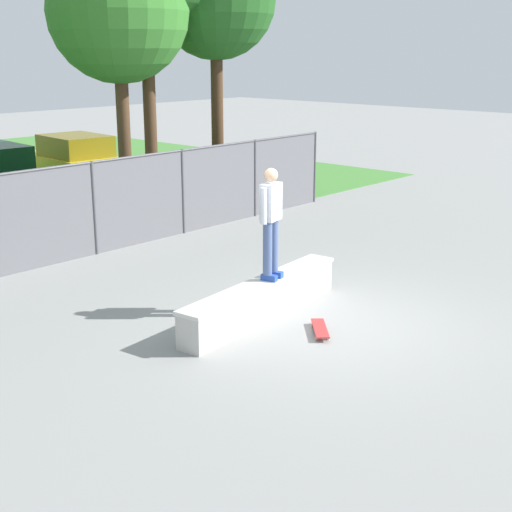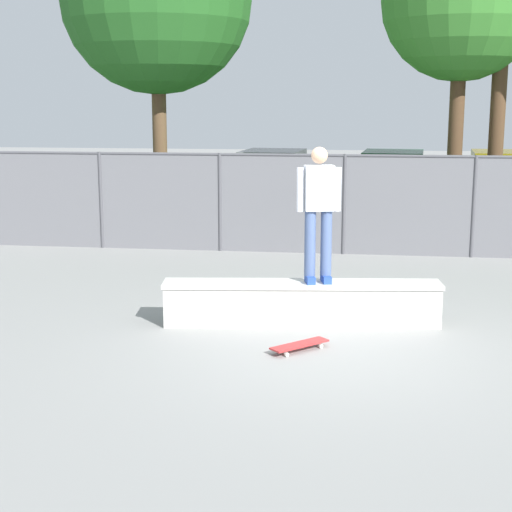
{
  "view_description": "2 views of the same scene",
  "coord_description": "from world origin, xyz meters",
  "px_view_note": "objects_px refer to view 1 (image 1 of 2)",
  "views": [
    {
      "loc": [
        -8.79,
        -6.51,
        4.23
      ],
      "look_at": [
        -0.28,
        1.28,
        0.95
      ],
      "focal_mm": 51.33,
      "sensor_mm": 36.0,
      "label": 1
    },
    {
      "loc": [
        0.35,
        -9.27,
        3.01
      ],
      "look_at": [
        -0.97,
        0.37,
        1.07
      ],
      "focal_mm": 54.68,
      "sensor_mm": 36.0,
      "label": 2
    }
  ],
  "objects_px": {
    "skateboarder": "(271,219)",
    "tree_near_right": "(118,13)",
    "concrete_ledge": "(262,299)",
    "car_yellow": "(75,161)",
    "skateboard": "(320,329)",
    "tree_far": "(216,0)"
  },
  "relations": [
    {
      "from": "skateboarder",
      "to": "tree_near_right",
      "type": "distance_m",
      "value": 8.19
    },
    {
      "from": "concrete_ledge",
      "to": "car_yellow",
      "type": "height_order",
      "value": "car_yellow"
    },
    {
      "from": "skateboard",
      "to": "tree_far",
      "type": "distance_m",
      "value": 10.88
    },
    {
      "from": "car_yellow",
      "to": "concrete_ledge",
      "type": "bearing_deg",
      "value": -110.9
    },
    {
      "from": "skateboarder",
      "to": "tree_far",
      "type": "xyz_separation_m",
      "value": [
        5.32,
        6.59,
        3.82
      ]
    },
    {
      "from": "concrete_ledge",
      "to": "car_yellow",
      "type": "relative_size",
      "value": 0.88
    },
    {
      "from": "concrete_ledge",
      "to": "tree_near_right",
      "type": "xyz_separation_m",
      "value": [
        2.73,
        7.01,
        4.73
      ]
    },
    {
      "from": "skateboard",
      "to": "tree_near_right",
      "type": "height_order",
      "value": "tree_near_right"
    },
    {
      "from": "skateboard",
      "to": "tree_far",
      "type": "relative_size",
      "value": 0.1
    },
    {
      "from": "skateboarder",
      "to": "concrete_ledge",
      "type": "bearing_deg",
      "value": -177.58
    },
    {
      "from": "skateboarder",
      "to": "car_yellow",
      "type": "distance_m",
      "value": 12.79
    },
    {
      "from": "skateboard",
      "to": "tree_near_right",
      "type": "xyz_separation_m",
      "value": [
        2.66,
        8.15,
        4.96
      ]
    },
    {
      "from": "tree_far",
      "to": "car_yellow",
      "type": "height_order",
      "value": "tree_far"
    },
    {
      "from": "skateboarder",
      "to": "skateboard",
      "type": "relative_size",
      "value": 2.56
    },
    {
      "from": "concrete_ledge",
      "to": "skateboard",
      "type": "relative_size",
      "value": 5.34
    },
    {
      "from": "skateboarder",
      "to": "skateboard",
      "type": "height_order",
      "value": "skateboarder"
    },
    {
      "from": "concrete_ledge",
      "to": "tree_near_right",
      "type": "relative_size",
      "value": 0.56
    },
    {
      "from": "tree_far",
      "to": "tree_near_right",
      "type": "bearing_deg",
      "value": 171.62
    },
    {
      "from": "car_yellow",
      "to": "tree_near_right",
      "type": "bearing_deg",
      "value": -110.39
    },
    {
      "from": "skateboard",
      "to": "concrete_ledge",
      "type": "bearing_deg",
      "value": 93.36
    },
    {
      "from": "tree_near_right",
      "to": "tree_far",
      "type": "distance_m",
      "value": 2.86
    },
    {
      "from": "tree_far",
      "to": "concrete_ledge",
      "type": "bearing_deg",
      "value": -129.95
    }
  ]
}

